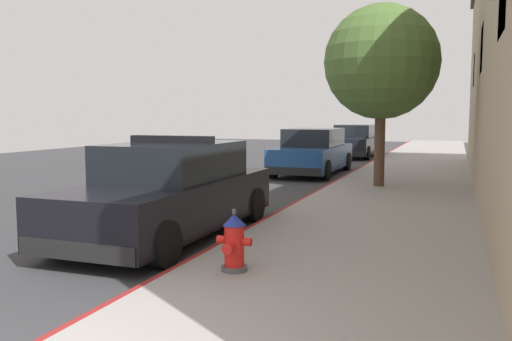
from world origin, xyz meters
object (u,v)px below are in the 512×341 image
(parked_car_silver_ahead, at_px, (313,152))
(fire_hydrant, at_px, (234,243))
(parked_car_dark_far, at_px, (355,142))
(street_tree, at_px, (381,62))
(police_cruiser, at_px, (171,192))

(parked_car_silver_ahead, relative_size, fire_hydrant, 6.37)
(parked_car_dark_far, xyz_separation_m, street_tree, (2.69, -11.57, 2.66))
(street_tree, bearing_deg, parked_car_silver_ahead, 128.00)
(fire_hydrant, bearing_deg, street_tree, 86.28)
(street_tree, bearing_deg, fire_hydrant, -93.72)
(parked_car_dark_far, height_order, street_tree, street_tree)
(police_cruiser, height_order, fire_hydrant, police_cruiser)
(police_cruiser, height_order, street_tree, street_tree)
(parked_car_dark_far, bearing_deg, fire_hydrant, -84.04)
(fire_hydrant, distance_m, street_tree, 9.23)
(police_cruiser, distance_m, fire_hydrant, 2.75)
(parked_car_dark_far, bearing_deg, police_cruiser, -89.45)
(parked_car_silver_ahead, height_order, parked_car_dark_far, same)
(police_cruiser, distance_m, street_tree, 7.72)
(parked_car_silver_ahead, bearing_deg, police_cruiser, -88.91)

